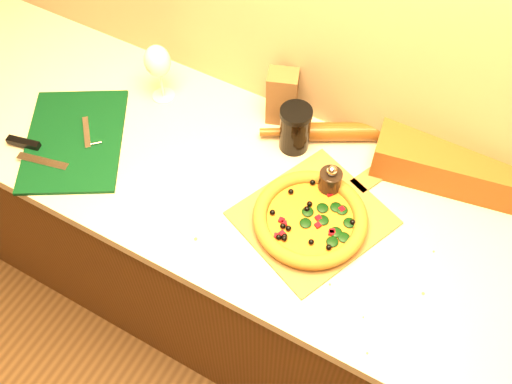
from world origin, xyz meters
name	(u,v)px	position (x,y,z in m)	size (l,w,h in m)	color
cabinet	(287,280)	(0.00, 1.43, 0.43)	(2.80, 0.65, 0.86)	#482C0F
countertop	(294,209)	(0.00, 1.43, 0.88)	(2.84, 0.68, 0.04)	beige
pizza_peel	(317,215)	(0.07, 1.42, 0.90)	(0.45, 0.53, 0.01)	brown
pizza	(310,219)	(0.07, 1.39, 0.93)	(0.31, 0.31, 0.04)	gold
cutting_board	(73,140)	(-0.69, 1.31, 0.91)	(0.45, 0.49, 0.03)	black
pepper_grinder	(330,183)	(0.07, 1.51, 0.95)	(0.06, 0.06, 0.12)	black
rolling_pin	(330,132)	(-0.02, 1.70, 0.93)	(0.38, 0.23, 0.06)	#5E3310
bread_bag	(450,166)	(0.34, 1.72, 0.96)	(0.42, 0.14, 0.11)	maroon
wine_glass	(158,63)	(-0.56, 1.60, 1.04)	(0.08, 0.08, 0.20)	silver
paper_bag	(282,96)	(-0.19, 1.70, 0.99)	(0.09, 0.07, 0.18)	brown
dark_jar	(295,129)	(-0.10, 1.62, 0.98)	(0.09, 0.09, 0.15)	black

